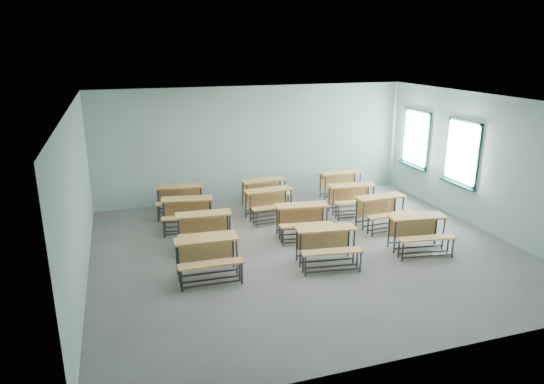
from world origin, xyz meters
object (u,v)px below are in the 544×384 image
at_px(desk_unit_r0c0, 207,252).
at_px(desk_unit_r2c2, 353,195).
at_px(desk_unit_r1c0, 205,225).
at_px(desk_unit_r2c1, 270,200).
at_px(desk_unit_r1c2, 382,207).
at_px(desk_unit_r3c2, 342,181).
at_px(desk_unit_r2c0, 187,209).
at_px(desk_unit_r0c2, 419,228).
at_px(desk_unit_r3c0, 180,196).
at_px(desk_unit_r1c1, 303,216).
at_px(desk_unit_r3c1, 266,189).
at_px(desk_unit_r0c1, 327,241).

relative_size(desk_unit_r0c0, desk_unit_r2c2, 0.96).
distance_m(desk_unit_r1c0, desk_unit_r2c1, 2.32).
relative_size(desk_unit_r1c2, desk_unit_r3c2, 1.02).
bearing_deg(desk_unit_r2c0, desk_unit_r0c2, -23.91).
xyz_separation_m(desk_unit_r2c1, desk_unit_r2c2, (2.19, -0.28, 0.00)).
bearing_deg(desk_unit_r0c0, desk_unit_r3c0, 91.92).
height_order(desk_unit_r1c0, desk_unit_r2c1, same).
bearing_deg(desk_unit_r1c2, desk_unit_r2c1, 146.91).
relative_size(desk_unit_r1c1, desk_unit_r3c1, 1.02).
bearing_deg(desk_unit_r0c0, desk_unit_r1c1, 29.70).
relative_size(desk_unit_r3c1, desk_unit_r3c2, 1.04).
bearing_deg(desk_unit_r3c0, desk_unit_r2c0, -80.81).
bearing_deg(desk_unit_r3c1, desk_unit_r1c1, -90.74).
distance_m(desk_unit_r2c0, desk_unit_r3c1, 2.49).
bearing_deg(desk_unit_r0c2, desk_unit_r3c2, 96.81).
bearing_deg(desk_unit_r0c2, desk_unit_r1c1, 152.50).
height_order(desk_unit_r1c1, desk_unit_r3c2, same).
distance_m(desk_unit_r2c2, desk_unit_r3c0, 4.52).
bearing_deg(desk_unit_r2c2, desk_unit_r2c1, 178.06).
relative_size(desk_unit_r0c1, desk_unit_r3c2, 1.07).
bearing_deg(desk_unit_r1c0, desk_unit_r3c1, 50.51).
relative_size(desk_unit_r0c1, desk_unit_r1c2, 1.04).
bearing_deg(desk_unit_r1c1, desk_unit_r0c0, -143.92).
relative_size(desk_unit_r0c1, desk_unit_r1c1, 1.00).
relative_size(desk_unit_r3c0, desk_unit_r3c1, 1.02).
relative_size(desk_unit_r2c0, desk_unit_r3c0, 1.00).
bearing_deg(desk_unit_r3c0, desk_unit_r2c2, -9.19).
distance_m(desk_unit_r1c2, desk_unit_r3c0, 5.16).
bearing_deg(desk_unit_r3c0, desk_unit_r0c0, -82.13).
bearing_deg(desk_unit_r0c0, desk_unit_r0c1, -2.81).
height_order(desk_unit_r0c1, desk_unit_r1c2, same).
height_order(desk_unit_r0c0, desk_unit_r1c2, same).
bearing_deg(desk_unit_r2c0, desk_unit_r0c0, -82.47).
bearing_deg(desk_unit_r3c0, desk_unit_r2c1, -17.84).
distance_m(desk_unit_r1c2, desk_unit_r2c2, 1.14).
bearing_deg(desk_unit_r0c0, desk_unit_r3c2, 40.44).
relative_size(desk_unit_r2c1, desk_unit_r3c0, 0.97).
bearing_deg(desk_unit_r0c0, desk_unit_r1c2, 17.86).
distance_m(desk_unit_r1c2, desk_unit_r2c0, 4.71).
xyz_separation_m(desk_unit_r1c0, desk_unit_r2c1, (1.91, 1.30, 0.00)).
height_order(desk_unit_r3c0, desk_unit_r3c1, same).
relative_size(desk_unit_r1c0, desk_unit_r1c2, 1.01).
height_order(desk_unit_r0c2, desk_unit_r2c2, same).
height_order(desk_unit_r1c2, desk_unit_r2c2, same).
distance_m(desk_unit_r1c1, desk_unit_r3c1, 2.33).
xyz_separation_m(desk_unit_r1c0, desk_unit_r1c1, (2.26, -0.10, 0.00)).
height_order(desk_unit_r0c2, desk_unit_r3c2, same).
xyz_separation_m(desk_unit_r0c0, desk_unit_r3c1, (2.28, 3.64, 0.00)).
bearing_deg(desk_unit_r0c0, desk_unit_r2c2, 31.10).
distance_m(desk_unit_r1c1, desk_unit_r3c0, 3.47).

